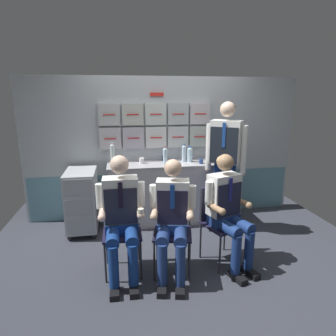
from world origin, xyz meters
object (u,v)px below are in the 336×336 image
folding_chair_right (218,215)px  crew_member_center (172,215)px  crew_member_right (228,206)px  folding_chair_left (122,222)px  water_bottle_blue_cap (190,154)px  service_trolley (82,199)px  folding_chair_center (173,222)px  coffee_cup_spare (164,158)px  crew_member_standing (225,155)px  crew_member_left (121,212)px

folding_chair_right → crew_member_center: bearing=-156.4°
folding_chair_right → crew_member_right: size_ratio=0.68×
folding_chair_left → water_bottle_blue_cap: size_ratio=3.59×
service_trolley → crew_member_right: size_ratio=0.69×
service_trolley → folding_chair_right: size_ratio=1.02×
folding_chair_center → crew_member_right: size_ratio=0.68×
folding_chair_right → coffee_cup_spare: 1.44m
folding_chair_right → crew_member_standing: 0.94m
water_bottle_blue_cap → crew_member_right: bearing=-84.9°
service_trolley → water_bottle_blue_cap: (1.57, 0.17, 0.55)m
coffee_cup_spare → crew_member_left: bearing=-114.5°
crew_member_standing → water_bottle_blue_cap: crew_member_standing is taller
crew_member_left → crew_member_standing: (1.41, 0.86, 0.38)m
service_trolley → crew_member_right: 2.05m
crew_member_left → folding_chair_right: 1.12m
folding_chair_center → crew_member_center: bearing=-102.4°
crew_member_right → water_bottle_blue_cap: bearing=95.1°
service_trolley → folding_chair_right: (1.63, -0.98, 0.07)m
folding_chair_left → crew_member_right: (1.15, -0.15, 0.16)m
folding_chair_center → water_bottle_blue_cap: bearing=68.7°
crew_member_right → crew_member_standing: size_ratio=0.70×
crew_member_standing → water_bottle_blue_cap: size_ratio=7.49×
folding_chair_left → folding_chair_right: bearing=0.3°
folding_chair_right → water_bottle_blue_cap: bearing=93.1°
service_trolley → folding_chair_left: 1.13m
coffee_cup_spare → water_bottle_blue_cap: bearing=-24.5°
crew_member_left → crew_member_right: size_ratio=1.02×
service_trolley → coffee_cup_spare: bearing=15.4°
crew_member_left → folding_chair_right: crew_member_left is taller
crew_member_left → crew_member_center: size_ratio=1.03×
service_trolley → folding_chair_right: 1.91m
folding_chair_left → crew_member_center: crew_member_center is taller
folding_chair_left → folding_chair_center: 0.56m
crew_member_standing → folding_chair_right: bearing=-114.6°
folding_chair_left → folding_chair_right: same height
water_bottle_blue_cap → coffee_cup_spare: (-0.36, 0.16, -0.07)m
folding_chair_right → water_bottle_blue_cap: (-0.06, 1.16, 0.48)m
folding_chair_left → water_bottle_blue_cap: water_bottle_blue_cap is taller
crew_member_standing → crew_member_left: bearing=-148.8°
folding_chair_center → crew_member_standing: size_ratio=0.48×
crew_member_center → crew_member_standing: size_ratio=0.70×
crew_member_center → crew_member_standing: bearing=46.4°
water_bottle_blue_cap → folding_chair_right: bearing=-86.9°
crew_member_left → folding_chair_center: crew_member_left is taller
folding_chair_left → crew_member_center: 0.59m
crew_member_center → crew_member_standing: crew_member_standing is taller
crew_member_left → folding_chair_right: size_ratio=1.50×
folding_chair_center → folding_chair_right: bearing=9.8°
crew_member_center → folding_chair_right: (0.58, 0.26, -0.15)m
water_bottle_blue_cap → crew_member_standing: bearing=-50.9°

